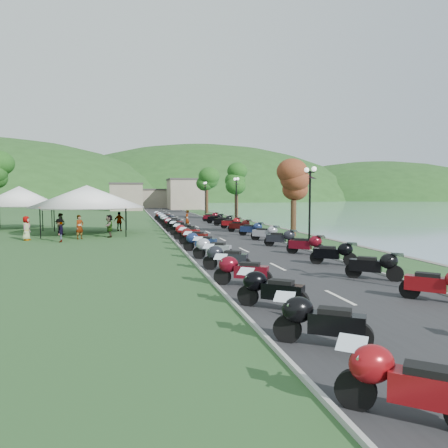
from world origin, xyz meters
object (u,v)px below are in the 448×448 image
pedestrian_a (80,239)px  pedestrian_c (60,242)px  vendor_tent_main (87,210)px  pedestrian_b (61,235)px

pedestrian_a → pedestrian_c: (-1.11, -1.82, 0.00)m
pedestrian_a → pedestrian_c: pedestrian_a is taller
pedestrian_a → pedestrian_c: bearing=-163.8°
vendor_tent_main → pedestrian_a: vendor_tent_main is taller
vendor_tent_main → pedestrian_c: 6.29m
vendor_tent_main → pedestrian_b: (-2.10, -0.20, -2.00)m
pedestrian_a → pedestrian_c: size_ratio=1.08×
pedestrian_c → pedestrian_b: bearing=-177.5°
vendor_tent_main → pedestrian_b: vendor_tent_main is taller
vendor_tent_main → pedestrian_c: (-1.32, -5.82, -2.00)m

